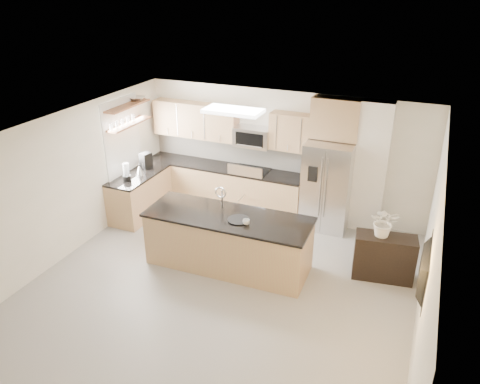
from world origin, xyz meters
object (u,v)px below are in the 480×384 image
at_px(refrigerator, 327,186).
at_px(kettle, 139,170).
at_px(credenza, 384,257).
at_px(bowl, 138,98).
at_px(coffee_maker, 146,161).
at_px(television, 420,269).
at_px(flower_vase, 386,215).
at_px(microwave, 253,137).
at_px(platter, 239,220).
at_px(blender, 127,173).
at_px(range, 250,190).
at_px(cup, 246,222).
at_px(island, 228,241).

distance_m(refrigerator, kettle, 3.83).
relative_size(credenza, bowl, 2.51).
distance_m(coffee_maker, television, 6.10).
bearing_deg(flower_vase, bowl, 170.65).
distance_m(coffee_maker, flower_vase, 5.06).
distance_m(microwave, platter, 2.50).
distance_m(kettle, bowl, 1.46).
xyz_separation_m(credenza, kettle, (-5.01, 0.38, 0.63)).
distance_m(refrigerator, blender, 3.99).
height_order(credenza, platter, platter).
distance_m(microwave, credenza, 3.59).
relative_size(credenza, kettle, 4.23).
bearing_deg(microwave, refrigerator, -5.86).
height_order(range, platter, range).
height_order(blender, kettle, blender).
height_order(range, television, television).
height_order(microwave, flower_vase, microwave).
bearing_deg(refrigerator, platter, -114.57).
distance_m(cup, coffee_maker, 3.33).
distance_m(blender, television, 5.84).
bearing_deg(bowl, blender, -78.39).
relative_size(microwave, refrigerator, 0.43).
xyz_separation_m(cup, blender, (-2.92, 0.85, 0.06)).
bearing_deg(bowl, flower_vase, -9.35).
distance_m(blender, bowl, 1.57).
bearing_deg(coffee_maker, flower_vase, -8.14).
height_order(blender, coffee_maker, blender).
relative_size(blender, bowl, 0.96).
height_order(kettle, coffee_maker, coffee_maker).
distance_m(island, blender, 2.68).
relative_size(island, platter, 7.61).
xyz_separation_m(range, bowl, (-2.25, -0.59, 1.91)).
bearing_deg(bowl, island, -29.72).
distance_m(island, kettle, 2.74).
height_order(flower_vase, television, television).
distance_m(refrigerator, coffee_maker, 3.82).
relative_size(range, bowl, 2.91).
bearing_deg(range, kettle, -152.14).
bearing_deg(refrigerator, island, -120.21).
bearing_deg(television, range, 48.36).
bearing_deg(television, coffee_maker, 66.82).
bearing_deg(refrigerator, range, 178.40).
height_order(range, cup, range).
bearing_deg(kettle, credenza, -4.28).
height_order(cup, blender, blender).
height_order(range, microwave, microwave).
relative_size(credenza, flower_vase, 1.30).
xyz_separation_m(cup, kettle, (-2.87, 1.22, -0.00)).
height_order(island, platter, island).
xyz_separation_m(range, refrigerator, (1.66, -0.05, 0.42)).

